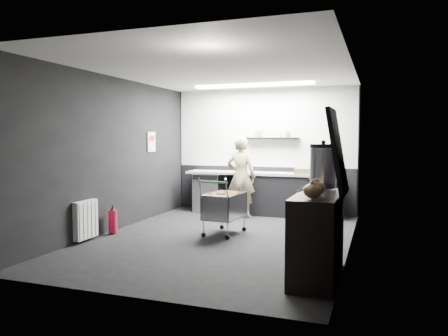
% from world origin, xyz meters
% --- Properties ---
extents(floor, '(5.50, 5.50, 0.00)m').
position_xyz_m(floor, '(0.00, 0.00, 0.00)').
color(floor, black).
rests_on(floor, ground).
extents(ceiling, '(5.50, 5.50, 0.00)m').
position_xyz_m(ceiling, '(0.00, 0.00, 2.70)').
color(ceiling, silver).
rests_on(ceiling, wall_back).
extents(wall_back, '(5.50, 0.00, 5.50)m').
position_xyz_m(wall_back, '(0.00, 2.75, 1.35)').
color(wall_back, black).
rests_on(wall_back, floor).
extents(wall_front, '(5.50, 0.00, 5.50)m').
position_xyz_m(wall_front, '(0.00, -2.75, 1.35)').
color(wall_front, black).
rests_on(wall_front, floor).
extents(wall_left, '(0.00, 5.50, 5.50)m').
position_xyz_m(wall_left, '(-2.00, 0.00, 1.35)').
color(wall_left, black).
rests_on(wall_left, floor).
extents(wall_right, '(0.00, 5.50, 5.50)m').
position_xyz_m(wall_right, '(2.00, 0.00, 1.35)').
color(wall_right, black).
rests_on(wall_right, floor).
extents(kitchen_wall_panel, '(3.95, 0.02, 1.70)m').
position_xyz_m(kitchen_wall_panel, '(0.00, 2.73, 1.85)').
color(kitchen_wall_panel, silver).
rests_on(kitchen_wall_panel, wall_back).
extents(dado_panel, '(3.95, 0.02, 1.00)m').
position_xyz_m(dado_panel, '(0.00, 2.73, 0.50)').
color(dado_panel, black).
rests_on(dado_panel, wall_back).
extents(floating_shelf, '(1.20, 0.22, 0.04)m').
position_xyz_m(floating_shelf, '(0.20, 2.62, 1.62)').
color(floating_shelf, black).
rests_on(floating_shelf, wall_back).
extents(wall_clock, '(0.20, 0.03, 0.20)m').
position_xyz_m(wall_clock, '(1.40, 2.72, 2.15)').
color(wall_clock, silver).
rests_on(wall_clock, wall_back).
extents(poster, '(0.02, 0.30, 0.40)m').
position_xyz_m(poster, '(-1.98, 1.30, 1.55)').
color(poster, white).
rests_on(poster, wall_left).
extents(poster_red_band, '(0.02, 0.22, 0.10)m').
position_xyz_m(poster_red_band, '(-1.98, 1.30, 1.62)').
color(poster_red_band, red).
rests_on(poster_red_band, poster).
extents(radiator, '(0.10, 0.50, 0.60)m').
position_xyz_m(radiator, '(-1.94, -0.90, 0.35)').
color(radiator, silver).
rests_on(radiator, wall_left).
extents(ceiling_strip, '(2.40, 0.20, 0.04)m').
position_xyz_m(ceiling_strip, '(0.00, 1.85, 2.67)').
color(ceiling_strip, white).
rests_on(ceiling_strip, ceiling).
extents(prep_counter, '(3.20, 0.61, 0.90)m').
position_xyz_m(prep_counter, '(0.14, 2.42, 0.46)').
color(prep_counter, black).
rests_on(prep_counter, floor).
extents(person, '(0.62, 0.42, 1.67)m').
position_xyz_m(person, '(-0.28, 1.97, 0.83)').
color(person, beige).
rests_on(person, floor).
extents(shopping_cart, '(0.58, 0.90, 0.95)m').
position_xyz_m(shopping_cart, '(-0.06, 0.34, 0.45)').
color(shopping_cart, silver).
rests_on(shopping_cart, floor).
extents(sideboard, '(0.56, 1.32, 1.97)m').
position_xyz_m(sideboard, '(1.74, -1.46, 0.62)').
color(sideboard, black).
rests_on(sideboard, floor).
extents(fire_extinguisher, '(0.14, 0.14, 0.47)m').
position_xyz_m(fire_extinguisher, '(-1.85, -0.29, 0.23)').
color(fire_extinguisher, '#BA0C29').
rests_on(fire_extinguisher, floor).
extents(cardboard_box, '(0.59, 0.46, 0.11)m').
position_xyz_m(cardboard_box, '(1.05, 2.37, 0.96)').
color(cardboard_box, olive).
rests_on(cardboard_box, prep_counter).
extents(pink_tub, '(0.21, 0.21, 0.21)m').
position_xyz_m(pink_tub, '(-0.34, 2.42, 1.01)').
color(pink_tub, silver).
rests_on(pink_tub, prep_counter).
extents(white_container, '(0.22, 0.20, 0.16)m').
position_xyz_m(white_container, '(-0.25, 2.37, 0.98)').
color(white_container, silver).
rests_on(white_container, prep_counter).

